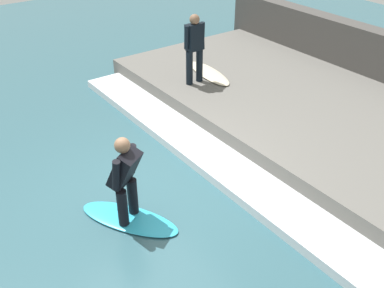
{
  "coord_description": "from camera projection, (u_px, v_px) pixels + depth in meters",
  "views": [
    {
      "loc": [
        -3.07,
        -5.3,
        4.79
      ],
      "look_at": [
        0.8,
        0.0,
        0.7
      ],
      "focal_mm": 42.0,
      "sensor_mm": 36.0,
      "label": 1
    }
  ],
  "objects": [
    {
      "name": "ground_plane",
      "position": [
        154.0,
        193.0,
        7.71
      ],
      "size": [
        28.0,
        28.0,
        0.0
      ],
      "primitive_type": "plane",
      "color": "#335B66"
    },
    {
      "name": "concrete_ledge",
      "position": [
        314.0,
        116.0,
        9.61
      ],
      "size": [
        4.4,
        9.86,
        0.45
      ],
      "primitive_type": "cube",
      "color": "#66635E",
      "rests_on": "ground_plane"
    },
    {
      "name": "wave_foam_crest",
      "position": [
        218.0,
        162.0,
        8.36
      ],
      "size": [
        0.88,
        9.37,
        0.17
      ],
      "primitive_type": "cube",
      "color": "silver",
      "rests_on": "ground_plane"
    },
    {
      "name": "surfboard_riding",
      "position": [
        129.0,
        219.0,
        7.1
      ],
      "size": [
        1.37,
        1.75,
        0.06
      ],
      "color": "#2DADD1",
      "rests_on": "ground_plane"
    },
    {
      "name": "surfer_riding",
      "position": [
        125.0,
        176.0,
        6.66
      ],
      "size": [
        0.58,
        0.6,
        1.46
      ],
      "color": "black",
      "rests_on": "surfboard_riding"
    },
    {
      "name": "surfer_waiting_near",
      "position": [
        195.0,
        45.0,
        10.06
      ],
      "size": [
        0.55,
        0.27,
        1.6
      ],
      "color": "black",
      "rests_on": "concrete_ledge"
    },
    {
      "name": "surfboard_waiting_near",
      "position": [
        209.0,
        73.0,
        10.93
      ],
      "size": [
        0.74,
        1.73,
        0.06
      ],
      "color": "beige",
      "rests_on": "concrete_ledge"
    }
  ]
}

